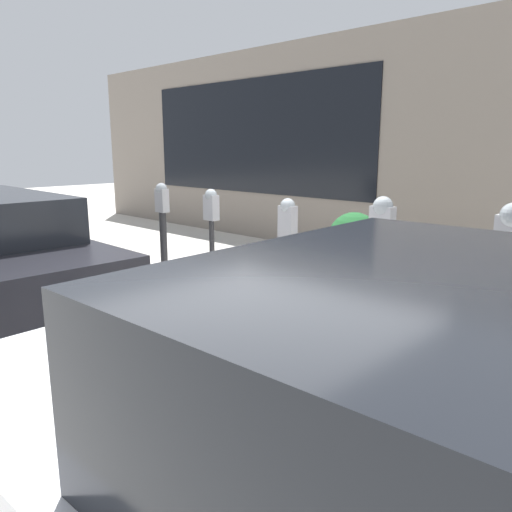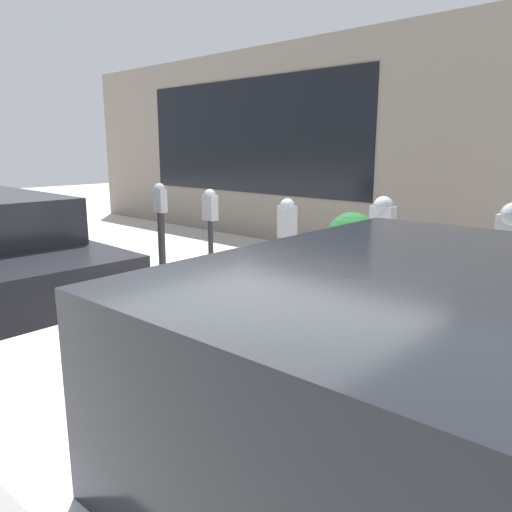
{
  "view_description": "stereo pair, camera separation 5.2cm",
  "coord_description": "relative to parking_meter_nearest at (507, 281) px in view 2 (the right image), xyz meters",
  "views": [
    {
      "loc": [
        -2.77,
        2.73,
        1.8
      ],
      "look_at": [
        0.0,
        -0.14,
        0.92
      ],
      "focal_mm": 35.0,
      "sensor_mm": 36.0,
      "label": 1
    },
    {
      "loc": [
        -2.73,
        2.76,
        1.8
      ],
      "look_at": [
        0.0,
        -0.14,
        0.92
      ],
      "focal_mm": 35.0,
      "sensor_mm": 36.0,
      "label": 2
    }
  ],
  "objects": [
    {
      "name": "ground_plane",
      "position": [
        1.82,
        0.47,
        -0.98
      ],
      "size": [
        40.0,
        40.0,
        0.0
      ],
      "primitive_type": "plane",
      "color": "beige"
    },
    {
      "name": "parking_meter_fourth",
      "position": [
        2.72,
        0.03,
        0.01
      ],
      "size": [
        0.14,
        0.12,
        1.4
      ],
      "color": "#232326",
      "rests_on": "ground_plane"
    },
    {
      "name": "building_facade",
      "position": [
        1.82,
        -4.0,
        0.83
      ],
      "size": [
        19.0,
        0.17,
        3.61
      ],
      "color": "slate",
      "rests_on": "ground_plane"
    },
    {
      "name": "parking_meter_farthest",
      "position": [
        3.59,
        -0.01,
        -0.12
      ],
      "size": [
        0.15,
        0.13,
        1.41
      ],
      "color": "#232326",
      "rests_on": "ground_plane"
    },
    {
      "name": "parking_meter_second",
      "position": [
        0.86,
        0.02,
        0.01
      ],
      "size": [
        0.17,
        0.14,
        1.45
      ],
      "color": "#232326",
      "rests_on": "ground_plane"
    },
    {
      "name": "parking_meter_nearest",
      "position": [
        0.0,
        0.0,
        0.0
      ],
      "size": [
        0.18,
        0.16,
        1.47
      ],
      "color": "#232326",
      "rests_on": "ground_plane"
    },
    {
      "name": "parking_meter_middle",
      "position": [
        1.79,
        -0.02,
        -0.03
      ],
      "size": [
        0.15,
        0.13,
        1.37
      ],
      "color": "#232326",
      "rests_on": "ground_plane"
    },
    {
      "name": "curb_strip",
      "position": [
        1.82,
        0.55,
        -0.96
      ],
      "size": [
        19.0,
        0.16,
        0.04
      ],
      "color": "gray",
      "rests_on": "ground_plane"
    },
    {
      "name": "planter_box",
      "position": [
        2.12,
        -1.57,
        -0.61
      ],
      "size": [
        1.63,
        1.18,
        1.08
      ],
      "color": "#A39989",
      "rests_on": "ground_plane"
    }
  ]
}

